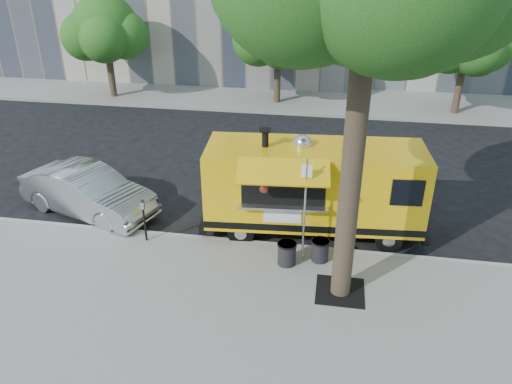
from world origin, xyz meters
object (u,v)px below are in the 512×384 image
Objects in this scene: parking_meter at (144,215)px; sedan at (88,192)px; far_tree_b at (278,30)px; food_truck at (313,187)px; sign_post at (305,204)px; trash_bin_right at (320,250)px; trash_bin_left at (287,253)px; far_tree_c at (468,39)px; far_tree_a at (105,28)px.

sedan is at bearing 148.78° from parking_meter.
food_truck is at bearing -78.03° from far_tree_b.
sedan is (-4.46, -12.56, -3.07)m from far_tree_b.
sign_post is at bearing -79.85° from far_tree_b.
parking_meter is 2.88m from sedan.
sign_post reaches higher than trash_bin_right.
trash_bin_left is at bearing -144.75° from sign_post.
far_tree_c is at bearing 51.34° from parking_meter.
sign_post is (-6.45, -13.95, -1.87)m from far_tree_c.
food_truck reaches higher than sedan.
trash_bin_right is at bearing 20.07° from trash_bin_left.
far_tree_b is 1.83× the size of sign_post.
far_tree_c is 8.51× the size of trash_bin_right.
trash_bin_right is at bearing 4.32° from sign_post.
far_tree_b is 4.12× the size of parking_meter.
far_tree_b is 1.06× the size of far_tree_c.
far_tree_b is 15.07m from trash_bin_left.
trash_bin_left is at bearing -6.63° from parking_meter.
trash_bin_right is at bearing -48.97° from far_tree_a.
sedan is at bearing 167.52° from trash_bin_right.
food_truck is (2.66, -12.53, -2.32)m from far_tree_b.
far_tree_c is at bearing 64.30° from trash_bin_left.
far_tree_a is at bearing 129.40° from food_truck.
parking_meter is 4.21m from trash_bin_left.
sign_post is 1.45m from trash_bin_right.
sign_post is at bearing -114.81° from far_tree_c.
food_truck reaches higher than trash_bin_right.
far_tree_b is 1.18× the size of sedan.
food_truck is at bearing -46.14° from far_tree_a.
far_tree_c reaches higher than food_truck.
far_tree_a is 15.59m from parking_meter.
sign_post is 4.69× the size of trash_bin_left.
parking_meter is at bearing -128.66° from far_tree_c.
far_tree_a is at bearing 117.15° from parking_meter.
parking_meter is at bearing -166.40° from food_truck.
far_tree_b is at bearing 2.54° from far_tree_a.
far_tree_c is 0.78× the size of food_truck.
trash_bin_left is (11.15, -14.13, -3.28)m from far_tree_a.
sign_post is 1.75m from food_truck.
sign_post is at bearing -2.52° from parking_meter.
parking_meter is at bearing -62.85° from far_tree_a.
far_tree_c is at bearing 0.32° from far_tree_a.
far_tree_a reaches higher than food_truck.
far_tree_a is 13.32m from sedan.
sedan is (-2.46, 1.49, -0.22)m from parking_meter.
sedan is at bearing 175.76° from food_truck.
far_tree_b is at bearing 100.15° from sign_post.
sign_post is 0.65× the size of sedan.
far_tree_c is 17.82m from parking_meter.
trash_bin_right is at bearing -82.23° from food_truck.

